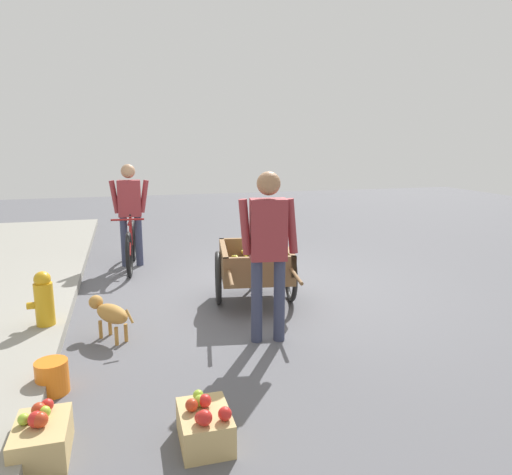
% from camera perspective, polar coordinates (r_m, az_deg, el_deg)
% --- Properties ---
extents(ground_plane, '(24.00, 24.00, 0.00)m').
position_cam_1_polar(ground_plane, '(6.19, 0.10, -6.51)').
color(ground_plane, '#56565B').
extents(fruit_cart, '(1.75, 1.04, 0.74)m').
position_cam_1_polar(fruit_cart, '(5.64, -0.15, -3.63)').
color(fruit_cart, brown).
rests_on(fruit_cart, ground).
extents(vendor_person, '(0.25, 0.56, 1.65)m').
position_cam_1_polar(vendor_person, '(4.43, 1.50, -0.52)').
color(vendor_person, '#333851').
rests_on(vendor_person, ground).
extents(bicycle, '(1.66, 0.46, 0.85)m').
position_cam_1_polar(bicycle, '(7.47, -14.85, -0.97)').
color(bicycle, black).
rests_on(bicycle, ground).
extents(cyclist_person, '(0.23, 0.59, 1.59)m').
position_cam_1_polar(cyclist_person, '(7.52, -15.01, 3.70)').
color(cyclist_person, '#333851').
rests_on(cyclist_person, ground).
extents(dog, '(0.57, 0.43, 0.40)m').
position_cam_1_polar(dog, '(4.88, -17.27, -8.69)').
color(dog, '#AD7A38').
rests_on(dog, ground).
extents(fire_hydrant, '(0.25, 0.25, 0.67)m').
position_cam_1_polar(fire_hydrant, '(5.16, -24.23, -7.36)').
color(fire_hydrant, gold).
rests_on(fire_hydrant, ground).
extents(plastic_bucket, '(0.25, 0.25, 0.26)m').
position_cam_1_polar(plastic_bucket, '(4.10, -23.43, -15.22)').
color(plastic_bucket, orange).
rests_on(plastic_bucket, ground).
extents(apple_crate, '(0.44, 0.32, 0.32)m').
position_cam_1_polar(apple_crate, '(3.41, -24.48, -21.15)').
color(apple_crate, tan).
rests_on(apple_crate, ground).
extents(mixed_fruit_crate, '(0.44, 0.32, 0.32)m').
position_cam_1_polar(mixed_fruit_crate, '(3.27, -6.21, -21.60)').
color(mixed_fruit_crate, tan).
rests_on(mixed_fruit_crate, ground).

